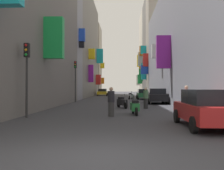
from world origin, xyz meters
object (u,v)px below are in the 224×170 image
at_px(scooter_black, 122,102).
at_px(pedestrian_crossing, 186,100).
at_px(scooter_white, 131,96).
at_px(traffic_light_near_corner, 75,74).
at_px(parked_car_red, 206,108).
at_px(traffic_light_far_corner, 27,67).
at_px(pedestrian_near_left, 111,102).
at_px(parked_car_green, 144,94).
at_px(scooter_green, 135,107).
at_px(parked_car_yellow, 103,92).
at_px(parked_car_black, 156,96).
at_px(pedestrian_near_right, 146,98).

xyz_separation_m(scooter_black, pedestrian_crossing, (3.84, -4.60, 0.40)).
distance_m(scooter_white, traffic_light_near_corner, 10.62).
height_order(parked_car_red, traffic_light_far_corner, traffic_light_far_corner).
bearing_deg(pedestrian_near_left, parked_car_green, 80.29).
xyz_separation_m(parked_car_red, scooter_green, (-2.60, 4.67, -0.33)).
bearing_deg(parked_car_yellow, pedestrian_crossing, -77.38).
bearing_deg(traffic_light_far_corner, scooter_white, 74.07).
relative_size(scooter_white, traffic_light_near_corner, 0.43).
bearing_deg(pedestrian_near_left, parked_car_red, -43.07).
distance_m(pedestrian_near_left, traffic_light_far_corner, 4.93).
xyz_separation_m(parked_car_red, traffic_light_near_corner, (-8.48, 16.72, 2.26)).
relative_size(scooter_black, scooter_green, 1.06).
xyz_separation_m(parked_car_red, pedestrian_crossing, (0.47, 4.85, 0.07)).
xyz_separation_m(scooter_green, pedestrian_crossing, (3.07, 0.18, 0.40)).
bearing_deg(traffic_light_near_corner, scooter_green, -63.99).
height_order(parked_car_red, traffic_light_near_corner, traffic_light_near_corner).
xyz_separation_m(parked_car_yellow, pedestrian_near_left, (3.43, -36.23, 0.06)).
xyz_separation_m(scooter_white, pedestrian_crossing, (2.66, -20.02, 0.40)).
relative_size(parked_car_yellow, parked_car_red, 1.08).
relative_size(parked_car_yellow, pedestrian_near_left, 2.69).
height_order(traffic_light_near_corner, traffic_light_far_corner, traffic_light_near_corner).
bearing_deg(parked_car_black, pedestrian_near_left, -109.26).
relative_size(parked_car_red, pedestrian_near_right, 2.53).
xyz_separation_m(parked_car_green, scooter_green, (-2.27, -20.21, -0.29)).
relative_size(pedestrian_near_right, traffic_light_near_corner, 0.36).
xyz_separation_m(parked_car_black, scooter_white, (-2.28, 9.58, -0.33)).
relative_size(pedestrian_crossing, pedestrian_near_left, 1.06).
bearing_deg(scooter_green, scooter_white, 88.84).
xyz_separation_m(scooter_white, scooter_black, (-1.18, -15.42, 0.00)).
relative_size(parked_car_black, traffic_light_near_corner, 0.95).
height_order(parked_car_red, pedestrian_near_right, pedestrian_near_right).
height_order(parked_car_green, scooter_green, parked_car_green).
bearing_deg(pedestrian_crossing, traffic_light_near_corner, 127.02).
bearing_deg(pedestrian_crossing, parked_car_black, 92.07).
relative_size(parked_car_black, scooter_green, 2.42).
bearing_deg(parked_car_yellow, parked_car_black, -73.13).
relative_size(scooter_green, pedestrian_near_right, 1.10).
relative_size(parked_car_green, pedestrian_near_left, 2.72).
distance_m(parked_car_black, traffic_light_near_corner, 8.98).
xyz_separation_m(scooter_white, traffic_light_near_corner, (-6.29, -8.15, 2.59)).
relative_size(traffic_light_near_corner, traffic_light_far_corner, 1.13).
bearing_deg(pedestrian_crossing, parked_car_green, 92.29).
distance_m(parked_car_yellow, pedestrian_crossing, 35.95).
xyz_separation_m(pedestrian_crossing, traffic_light_near_corner, (-8.95, 11.87, 2.19)).
bearing_deg(scooter_black, parked_car_green, 78.87).
xyz_separation_m(parked_car_red, traffic_light_far_corner, (-8.44, 2.98, 1.94)).
height_order(scooter_white, pedestrian_near_right, pedestrian_near_right).
height_order(parked_car_green, pedestrian_crossing, pedestrian_crossing).
xyz_separation_m(scooter_black, scooter_green, (0.77, -4.78, -0.00)).
relative_size(parked_car_green, pedestrian_near_right, 2.76).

